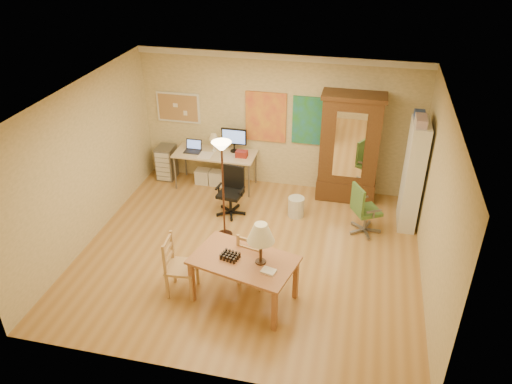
% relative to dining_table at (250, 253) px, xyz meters
% --- Properties ---
extents(floor, '(5.50, 5.50, 0.00)m').
position_rel_dining_table_xyz_m(floor, '(-0.27, 1.07, -0.86)').
color(floor, '#A8743B').
rests_on(floor, ground).
extents(crown_molding, '(5.50, 0.08, 0.12)m').
position_rel_dining_table_xyz_m(crown_molding, '(-0.27, 3.53, 1.78)').
color(crown_molding, white).
rests_on(crown_molding, floor).
extents(corkboard, '(0.90, 0.04, 0.62)m').
position_rel_dining_table_xyz_m(corkboard, '(-2.32, 3.54, 0.64)').
color(corkboard, tan).
rests_on(corkboard, floor).
extents(art_panel_left, '(0.80, 0.04, 1.00)m').
position_rel_dining_table_xyz_m(art_panel_left, '(-0.52, 3.54, 0.59)').
color(art_panel_left, yellow).
rests_on(art_panel_left, floor).
extents(art_panel_right, '(0.75, 0.04, 0.95)m').
position_rel_dining_table_xyz_m(art_panel_right, '(0.38, 3.54, 0.59)').
color(art_panel_right, teal).
rests_on(art_panel_right, floor).
extents(dining_table, '(1.60, 1.18, 1.35)m').
position_rel_dining_table_xyz_m(dining_table, '(0.00, 0.00, 0.00)').
color(dining_table, brown).
rests_on(dining_table, floor).
extents(ladder_chair_back, '(0.50, 0.48, 0.91)m').
position_rel_dining_table_xyz_m(ladder_chair_back, '(-0.04, 0.41, -0.43)').
color(ladder_chair_back, '#A6874C').
rests_on(ladder_chair_back, floor).
extents(ladder_chair_left, '(0.45, 0.47, 0.94)m').
position_rel_dining_table_xyz_m(ladder_chair_left, '(-1.05, -0.04, -0.42)').
color(ladder_chair_left, '#A6874C').
rests_on(ladder_chair_left, floor).
extents(torchiere_lamp, '(0.32, 0.32, 1.79)m').
position_rel_dining_table_xyz_m(torchiere_lamp, '(-0.81, 1.50, 0.58)').
color(torchiere_lamp, '#402419').
rests_on(torchiere_lamp, floor).
extents(computer_desk, '(1.63, 0.71, 1.23)m').
position_rel_dining_table_xyz_m(computer_desk, '(-1.45, 3.23, -0.41)').
color(computer_desk, beige).
rests_on(computer_desk, floor).
extents(office_chair_black, '(0.56, 0.56, 0.92)m').
position_rel_dining_table_xyz_m(office_chair_black, '(-0.90, 2.24, -0.61)').
color(office_chair_black, black).
rests_on(office_chair_black, floor).
extents(office_chair_green, '(0.58, 0.58, 0.94)m').
position_rel_dining_table_xyz_m(office_chair_green, '(1.53, 2.15, -0.61)').
color(office_chair_green, slate).
rests_on(office_chair_green, floor).
extents(drawer_cart, '(0.35, 0.42, 0.71)m').
position_rel_dining_table_xyz_m(drawer_cart, '(-2.59, 3.30, -0.50)').
color(drawer_cart, slate).
rests_on(drawer_cart, floor).
extents(armoire, '(1.16, 0.55, 2.12)m').
position_rel_dining_table_xyz_m(armoire, '(1.14, 3.31, 0.07)').
color(armoire, '#3E1E11').
rests_on(armoire, floor).
extents(bookshelf, '(0.29, 0.78, 1.95)m').
position_rel_dining_table_xyz_m(bookshelf, '(2.28, 2.64, 0.11)').
color(bookshelf, white).
rests_on(bookshelf, floor).
extents(wastebin, '(0.30, 0.30, 0.38)m').
position_rel_dining_table_xyz_m(wastebin, '(0.30, 2.42, -0.67)').
color(wastebin, silver).
rests_on(wastebin, floor).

